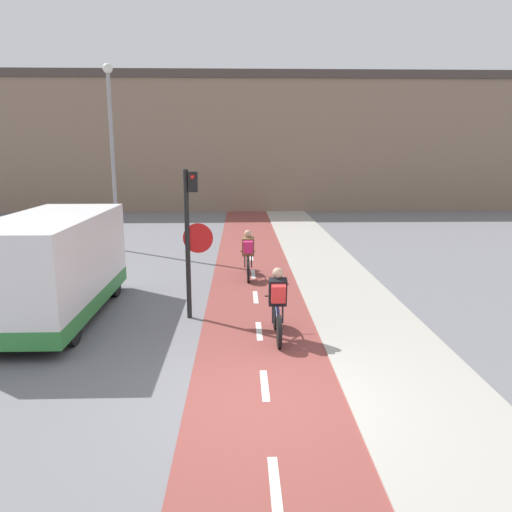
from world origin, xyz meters
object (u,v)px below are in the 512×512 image
(cyclist_near, at_px, (278,305))
(van, at_px, (53,268))
(traffic_light_pole, at_px, (191,228))
(cyclist_far, at_px, (248,256))
(street_lamp_far, at_px, (112,139))

(cyclist_near, height_order, van, van)
(traffic_light_pole, xyz_separation_m, van, (-3.13, 0.11, -0.92))
(traffic_light_pole, bearing_deg, cyclist_far, 69.56)
(van, bearing_deg, cyclist_near, -16.74)
(cyclist_near, distance_m, van, 5.21)
(cyclist_near, bearing_deg, van, 163.26)
(cyclist_near, bearing_deg, traffic_light_pole, 142.95)
(traffic_light_pole, bearing_deg, cyclist_near, -37.05)
(cyclist_far, bearing_deg, street_lamp_far, 137.17)
(cyclist_near, distance_m, cyclist_far, 4.96)
(street_lamp_far, xyz_separation_m, van, (0.53, -8.06, -3.03))
(street_lamp_far, xyz_separation_m, cyclist_far, (4.98, -4.62, -3.48))
(cyclist_far, xyz_separation_m, van, (-4.45, -3.44, 0.45))
(cyclist_near, xyz_separation_m, cyclist_far, (-0.52, 4.93, -0.00))
(cyclist_near, relative_size, cyclist_far, 1.03)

